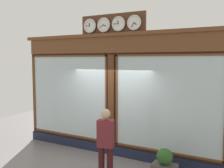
% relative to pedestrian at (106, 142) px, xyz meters
% --- Properties ---
extents(shop_facade, '(6.43, 0.42, 4.07)m').
position_rel_pedestrian_xyz_m(shop_facade, '(0.71, -1.70, 0.86)').
color(shop_facade, '#4C2B16').
rests_on(shop_facade, ground_plane).
extents(pedestrian, '(0.40, 0.30, 1.69)m').
position_rel_pedestrian_xyz_m(pedestrian, '(0.00, 0.00, 0.00)').
color(pedestrian, '#3A1316').
rests_on(pedestrian, ground_plane).
extents(planter_shrub, '(0.37, 0.37, 0.37)m').
position_rel_pedestrian_xyz_m(planter_shrub, '(-1.16, -0.68, -0.34)').
color(planter_shrub, '#285623').
rests_on(planter_shrub, planter_box).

